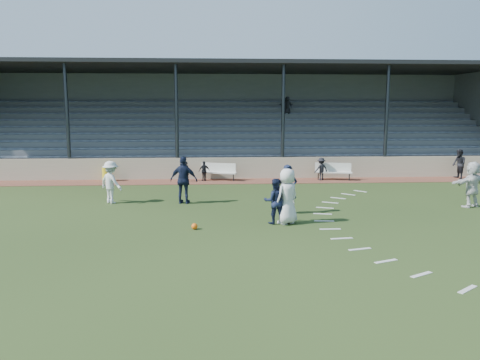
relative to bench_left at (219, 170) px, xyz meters
name	(u,v)px	position (x,y,z in m)	size (l,w,h in m)	color
ground	(245,231)	(0.68, -10.91, -0.58)	(90.00, 90.00, 0.00)	#263817
cinder_track	(231,181)	(0.68, -0.41, -0.57)	(34.00, 2.00, 0.02)	brown
retaining_wall	(230,168)	(0.68, 0.64, 0.02)	(34.00, 0.18, 1.20)	#C1B294
bench_left	(219,170)	(0.00, 0.00, 0.00)	(2.02, 1.09, 0.95)	silver
bench_right	(333,170)	(6.40, -0.28, 0.00)	(2.04, 0.90, 0.95)	silver
trash_bin	(107,174)	(-6.15, 0.05, -0.17)	(0.49, 0.49, 0.79)	gold
football	(195,226)	(-0.97, -10.65, -0.48)	(0.21, 0.21, 0.21)	#F05E0E
player_white_lead	(287,196)	(2.21, -10.06, 0.38)	(0.95, 0.62, 1.94)	silver
player_navy_lead	(288,189)	(2.50, -8.53, 0.35)	(0.68, 0.45, 1.88)	#121932
player_navy_mid	(275,201)	(1.79, -10.01, 0.21)	(0.77, 0.60, 1.59)	#121932
player_white_wing	(111,182)	(-4.62, -6.04, 0.31)	(1.15, 0.66, 1.79)	silver
player_navy_wing	(184,180)	(-1.56, -6.31, 0.41)	(1.17, 0.49, 1.99)	#121932
player_white_back	(472,184)	(10.12, -7.74, 0.35)	(1.73, 0.55, 1.87)	silver
official	(459,164)	(13.63, -0.26, 0.27)	(0.81, 0.63, 1.67)	black
sub_left_near	(186,171)	(-1.81, -0.31, -0.02)	(0.40, 0.26, 1.09)	black
sub_left_far	(204,171)	(-0.80, -0.23, -0.02)	(0.64, 0.27, 1.09)	black
sub_right	(321,169)	(5.69, -0.34, 0.06)	(0.81, 0.47, 1.25)	black
grandstand	(227,135)	(0.68, 5.35, 1.62)	(34.60, 9.00, 6.61)	slate
penalty_arc	(368,228)	(4.80, -10.91, -0.58)	(3.89, 14.63, 0.01)	silver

